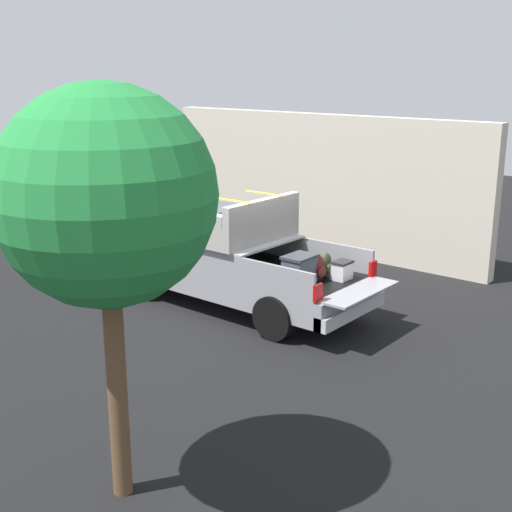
% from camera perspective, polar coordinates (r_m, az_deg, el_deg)
% --- Properties ---
extents(ground_plane, '(40.00, 40.00, 0.00)m').
position_cam_1_polar(ground_plane, '(13.60, -1.96, -4.04)').
color(ground_plane, black).
extents(pickup_truck, '(6.05, 2.07, 2.23)m').
position_cam_1_polar(pickup_truck, '(13.53, -3.10, 0.07)').
color(pickup_truck, gray).
rests_on(pickup_truck, ground_plane).
extents(building_facade, '(9.20, 0.36, 3.44)m').
position_cam_1_polar(building_facade, '(17.41, 5.22, 6.13)').
color(building_facade, beige).
rests_on(building_facade, ground_plane).
extents(tree_background, '(2.24, 2.24, 4.45)m').
position_cam_1_polar(tree_background, '(6.87, -12.47, 4.74)').
color(tree_background, brown).
rests_on(tree_background, ground_plane).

